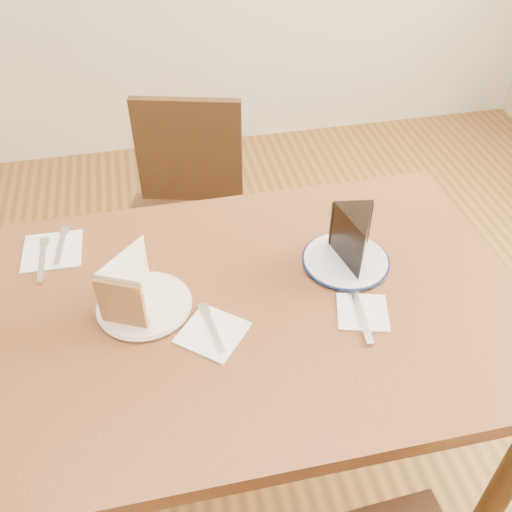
% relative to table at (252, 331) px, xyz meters
% --- Properties ---
extents(ground, '(4.00, 4.00, 0.00)m').
position_rel_table_xyz_m(ground, '(0.00, 0.00, -0.65)').
color(ground, '#513415').
rests_on(ground, ground).
extents(table, '(1.20, 0.80, 0.75)m').
position_rel_table_xyz_m(table, '(0.00, 0.00, 0.00)').
color(table, '#492714').
rests_on(table, ground).
extents(chair_far, '(0.51, 0.51, 0.85)m').
position_rel_table_xyz_m(chair_far, '(-0.08, 0.68, -0.18)').
color(chair_far, black).
rests_on(chair_far, ground).
extents(plate_cream, '(0.20, 0.20, 0.01)m').
position_rel_table_xyz_m(plate_cream, '(-0.23, 0.03, 0.10)').
color(plate_cream, white).
rests_on(plate_cream, table).
extents(plate_navy, '(0.20, 0.20, 0.01)m').
position_rel_table_xyz_m(plate_navy, '(0.24, 0.08, 0.10)').
color(plate_navy, white).
rests_on(plate_navy, table).
extents(carrot_cake, '(0.15, 0.16, 0.11)m').
position_rel_table_xyz_m(carrot_cake, '(-0.24, 0.05, 0.17)').
color(carrot_cake, beige).
rests_on(carrot_cake, plate_cream).
extents(chocolate_cake, '(0.11, 0.14, 0.12)m').
position_rel_table_xyz_m(chocolate_cake, '(0.26, 0.07, 0.17)').
color(chocolate_cake, black).
rests_on(chocolate_cake, plate_navy).
extents(napkin_cream, '(0.17, 0.17, 0.00)m').
position_rel_table_xyz_m(napkin_cream, '(-0.10, -0.07, 0.10)').
color(napkin_cream, white).
rests_on(napkin_cream, table).
extents(napkin_navy, '(0.13, 0.13, 0.00)m').
position_rel_table_xyz_m(napkin_navy, '(0.23, -0.08, 0.10)').
color(napkin_navy, white).
rests_on(napkin_navy, table).
extents(napkin_spare, '(0.14, 0.14, 0.00)m').
position_rel_table_xyz_m(napkin_spare, '(-0.44, 0.27, 0.10)').
color(napkin_spare, white).
rests_on(napkin_spare, table).
extents(fork_cream, '(0.03, 0.14, 0.00)m').
position_rel_table_xyz_m(fork_cream, '(-0.10, -0.06, 0.10)').
color(fork_cream, silver).
rests_on(fork_cream, napkin_cream).
extents(knife_navy, '(0.03, 0.17, 0.00)m').
position_rel_table_xyz_m(knife_navy, '(0.22, -0.09, 0.10)').
color(knife_navy, silver).
rests_on(knife_navy, napkin_navy).
extents(fork_spare, '(0.03, 0.14, 0.00)m').
position_rel_table_xyz_m(fork_spare, '(-0.42, 0.28, 0.10)').
color(fork_spare, silver).
rests_on(fork_spare, napkin_spare).
extents(knife_spare, '(0.02, 0.16, 0.00)m').
position_rel_table_xyz_m(knife_spare, '(-0.46, 0.23, 0.10)').
color(knife_spare, white).
rests_on(knife_spare, napkin_spare).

